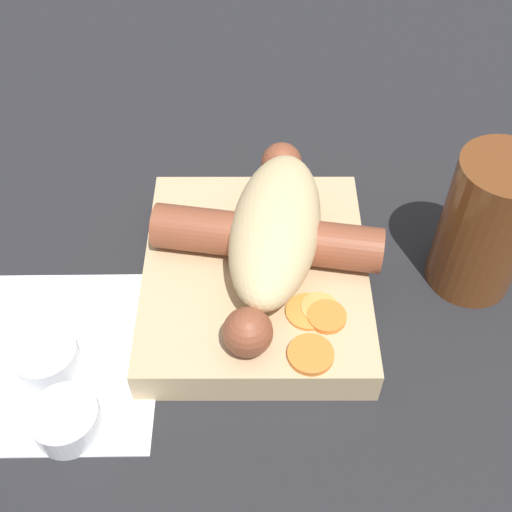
{
  "coord_description": "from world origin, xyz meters",
  "views": [
    {
      "loc": [
        -0.32,
        0.0,
        0.41
      ],
      "look_at": [
        0.0,
        0.0,
        0.04
      ],
      "focal_mm": 45.0,
      "sensor_mm": 36.0,
      "label": 1
    }
  ],
  "objects_px": {
    "bread_roll": "(276,227)",
    "drink_glass": "(486,226)",
    "food_tray": "(256,277)",
    "condiment_cup_far": "(67,421)",
    "sausage": "(267,238)",
    "condiment_cup_near": "(48,359)"
  },
  "relations": [
    {
      "from": "food_tray",
      "to": "sausage",
      "type": "relative_size",
      "value": 0.96
    },
    {
      "from": "food_tray",
      "to": "bread_roll",
      "type": "height_order",
      "value": "bread_roll"
    },
    {
      "from": "bread_roll",
      "to": "drink_glass",
      "type": "xyz_separation_m",
      "value": [
        -0.0,
        -0.16,
        0.0
      ]
    },
    {
      "from": "sausage",
      "to": "condiment_cup_near",
      "type": "bearing_deg",
      "value": 117.86
    },
    {
      "from": "condiment_cup_near",
      "to": "condiment_cup_far",
      "type": "xyz_separation_m",
      "value": [
        -0.05,
        -0.02,
        0.0
      ]
    },
    {
      "from": "condiment_cup_far",
      "to": "drink_glass",
      "type": "xyz_separation_m",
      "value": [
        0.13,
        -0.3,
        0.05
      ]
    },
    {
      "from": "drink_glass",
      "to": "bread_roll",
      "type": "bearing_deg",
      "value": 89.77
    },
    {
      "from": "food_tray",
      "to": "condiment_cup_far",
      "type": "bearing_deg",
      "value": 133.41
    },
    {
      "from": "sausage",
      "to": "condiment_cup_far",
      "type": "relative_size",
      "value": 4.47
    },
    {
      "from": "bread_roll",
      "to": "condiment_cup_near",
      "type": "bearing_deg",
      "value": 117.57
    },
    {
      "from": "food_tray",
      "to": "condiment_cup_near",
      "type": "distance_m",
      "value": 0.17
    },
    {
      "from": "sausage",
      "to": "food_tray",
      "type": "bearing_deg",
      "value": 144.81
    },
    {
      "from": "food_tray",
      "to": "sausage",
      "type": "height_order",
      "value": "sausage"
    },
    {
      "from": "food_tray",
      "to": "drink_glass",
      "type": "distance_m",
      "value": 0.18
    },
    {
      "from": "food_tray",
      "to": "bread_roll",
      "type": "bearing_deg",
      "value": -46.44
    },
    {
      "from": "bread_roll",
      "to": "condiment_cup_near",
      "type": "relative_size",
      "value": 3.52
    },
    {
      "from": "food_tray",
      "to": "bread_roll",
      "type": "xyz_separation_m",
      "value": [
        0.01,
        -0.02,
        0.04
      ]
    },
    {
      "from": "food_tray",
      "to": "condiment_cup_far",
      "type": "relative_size",
      "value": 4.3
    },
    {
      "from": "food_tray",
      "to": "drink_glass",
      "type": "bearing_deg",
      "value": -85.46
    },
    {
      "from": "food_tray",
      "to": "bread_roll",
      "type": "distance_m",
      "value": 0.05
    },
    {
      "from": "condiment_cup_far",
      "to": "sausage",
      "type": "bearing_deg",
      "value": -45.71
    },
    {
      "from": "bread_roll",
      "to": "drink_glass",
      "type": "distance_m",
      "value": 0.16
    }
  ]
}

